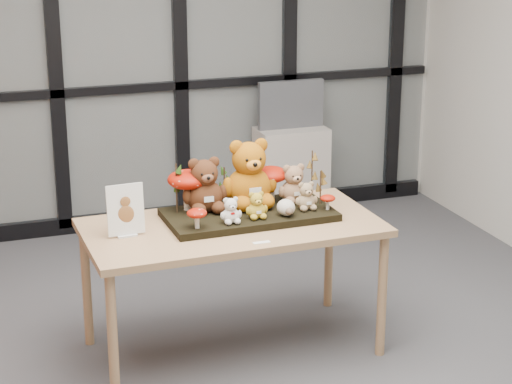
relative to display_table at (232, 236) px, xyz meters
name	(u,v)px	position (x,y,z in m)	size (l,w,h in m)	color
floor	(223,381)	(-0.16, -0.33, -0.66)	(5.00, 5.00, 0.00)	#504F54
room_shell	(219,55)	(-0.16, -0.33, 1.02)	(5.00, 5.00, 5.00)	beige
glass_partition	(118,38)	(-0.16, 2.14, 0.76)	(4.90, 0.06, 2.78)	#2D383F
display_table	(232,236)	(0.00, 0.00, 0.00)	(1.57, 0.81, 0.73)	#A27958
diorama_tray	(249,215)	(0.12, 0.06, 0.09)	(0.89, 0.45, 0.04)	black
bear_pooh_yellow	(249,169)	(0.15, 0.16, 0.31)	(0.31, 0.28, 0.41)	#A75A0B
bear_brown_medium	(204,182)	(-0.10, 0.15, 0.27)	(0.25, 0.22, 0.32)	#472412
bear_tan_back	(294,181)	(0.40, 0.13, 0.22)	(0.18, 0.16, 0.24)	#906849
bear_small_yellow	(256,203)	(0.12, -0.05, 0.18)	(0.12, 0.11, 0.16)	gold
bear_white_bow	(231,209)	(-0.03, -0.08, 0.18)	(0.12, 0.10, 0.15)	white
bear_beige_small	(306,194)	(0.42, 0.00, 0.19)	(0.13, 0.12, 0.17)	#9B805B
plush_cream_hedgehog	(286,207)	(0.28, -0.06, 0.15)	(0.07, 0.07, 0.10)	beige
mushroom_back_left	(188,188)	(-0.18, 0.19, 0.23)	(0.22, 0.22, 0.24)	#931204
mushroom_back_right	(271,182)	(0.29, 0.21, 0.21)	(0.19, 0.19, 0.21)	#931204
mushroom_front_left	(197,217)	(-0.22, -0.10, 0.16)	(0.10, 0.10, 0.11)	#931204
mushroom_front_right	(328,201)	(0.53, -0.05, 0.15)	(0.08, 0.08, 0.09)	#931204
sprig_green_far_left	(177,188)	(-0.25, 0.17, 0.24)	(0.05, 0.05, 0.27)	#11330B
sprig_green_mid_left	(196,190)	(-0.13, 0.22, 0.20)	(0.05, 0.05, 0.20)	#11330B
sprig_dry_far_right	(312,174)	(0.52, 0.17, 0.24)	(0.05, 0.05, 0.27)	brown
sprig_dry_mid_right	(320,187)	(0.52, 0.05, 0.20)	(0.05, 0.05, 0.19)	brown
sprig_green_centre	(224,185)	(0.03, 0.23, 0.21)	(0.05, 0.05, 0.21)	#11330B
sign_holder	(126,213)	(-0.56, 0.01, 0.19)	(0.19, 0.07, 0.27)	silver
label_card	(261,242)	(0.06, -0.31, 0.07)	(0.09, 0.03, 0.00)	white
cabinet	(291,173)	(1.09, 1.95, -0.31)	(0.53, 0.31, 0.70)	#B3AAA0
monitor	(291,104)	(1.09, 1.97, 0.22)	(0.51, 0.05, 0.36)	#4F5157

